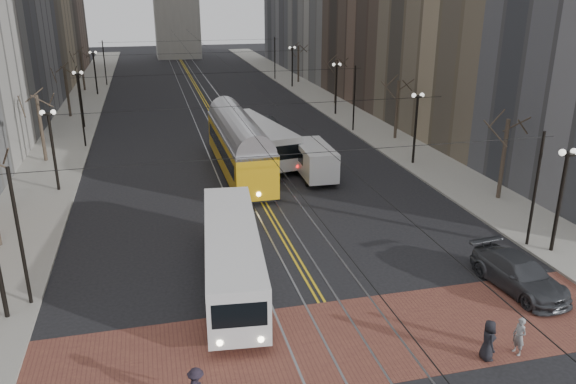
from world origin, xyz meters
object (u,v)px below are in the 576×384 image
sedan_parked (519,274)px  cargo_van (314,162)px  rear_bus (259,141)px  pedestrian_a (488,340)px  streetcar (239,150)px  pedestrian_b (519,336)px  transit_bus (232,257)px  sedan_grey (269,123)px

sedan_parked → cargo_van: bearing=98.5°
rear_bus → cargo_van: bearing=-74.2°
pedestrian_a → sedan_parked: bearing=-33.4°
rear_bus → sedan_parked: bearing=-82.4°
streetcar → cargo_van: bearing=-28.4°
pedestrian_b → pedestrian_a: bearing=-97.6°
transit_bus → rear_bus: 21.83m
rear_bus → pedestrian_a: rear_bus is taller
sedan_grey → pedestrian_a: size_ratio=2.55×
sedan_parked → pedestrian_b: bearing=-131.0°
transit_bus → streetcar: streetcar is taller
sedan_grey → sedan_parked: (4.74, -34.55, 0.06)m
pedestrian_a → pedestrian_b: size_ratio=1.05×
sedan_grey → streetcar: bearing=-114.1°
streetcar → pedestrian_b: streetcar is taller
transit_bus → pedestrian_a: size_ratio=7.07×
streetcar → sedan_parked: streetcar is taller
sedan_parked → pedestrian_a: (-4.54, -4.50, 0.06)m
transit_bus → streetcar: 17.96m
cargo_van → sedan_parked: bearing=-74.0°
pedestrian_a → pedestrian_b: 1.37m
sedan_grey → pedestrian_a: bearing=-92.2°
rear_bus → transit_bus: bearing=-114.3°
streetcar → rear_bus: (2.30, 3.45, -0.27)m
transit_bus → rear_bus: (5.50, 21.12, 0.07)m
sedan_grey → pedestrian_b: pedestrian_b is taller
cargo_van → pedestrian_b: size_ratio=3.67×
rear_bus → pedestrian_b: 29.63m
rear_bus → pedestrian_a: 29.45m
sedan_parked → transit_bus: bearing=158.7°
transit_bus → rear_bus: bearing=81.2°
streetcar → rear_bus: size_ratio=1.30×
cargo_van → pedestrian_a: bearing=-87.9°
streetcar → pedestrian_b: (6.83, -25.82, -1.01)m
cargo_van → sedan_parked: size_ratio=1.07×
sedan_parked → pedestrian_b: (-3.17, -4.50, 0.02)m
cargo_van → sedan_parked: (4.71, -18.48, -0.50)m
sedan_grey → pedestrian_a: 39.05m
cargo_van → pedestrian_b: (1.53, -22.98, -0.48)m
cargo_van → sedan_grey: (-0.03, 16.07, -0.56)m
sedan_parked → pedestrian_b: pedestrian_b is taller
sedan_grey → rear_bus: bearing=-109.3°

